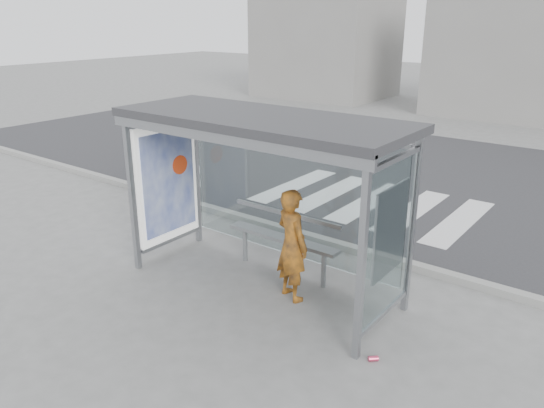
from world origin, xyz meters
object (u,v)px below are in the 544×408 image
at_px(bus_shelter, 243,156).
at_px(bench, 283,238).
at_px(person, 292,245).
at_px(soda_can, 373,359).

xyz_separation_m(bus_shelter, bench, (0.35, 0.52, -1.38)).
distance_m(bus_shelter, bench, 1.52).
relative_size(person, soda_can, 13.94).
height_order(bus_shelter, soda_can, bus_shelter).
distance_m(bus_shelter, person, 1.47).
distance_m(bench, soda_can, 2.60).
bearing_deg(bench, soda_can, -28.73).
bearing_deg(bus_shelter, bench, 56.08).
bearing_deg(soda_can, bench, 151.27).
distance_m(bus_shelter, soda_can, 3.30).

